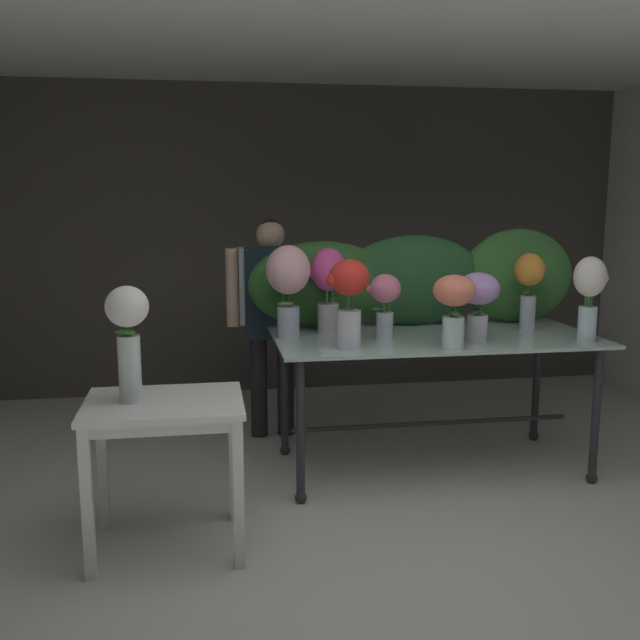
% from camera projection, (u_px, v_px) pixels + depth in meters
% --- Properties ---
extents(ground_plane, '(8.45, 8.45, 0.00)m').
position_uv_depth(ground_plane, '(345.00, 461.00, 4.79)').
color(ground_plane, beige).
extents(wall_back, '(5.83, 0.12, 2.67)m').
position_uv_depth(wall_back, '(304.00, 240.00, 6.42)').
color(wall_back, '#4C4742').
rests_on(wall_back, ground).
extents(ceiling_slab, '(5.95, 3.96, 0.12)m').
position_uv_depth(ceiling_slab, '(348.00, 27.00, 4.31)').
color(ceiling_slab, silver).
rests_on(ceiling_slab, wall_back).
extents(display_table_glass, '(2.00, 0.99, 0.88)m').
position_uv_depth(display_table_glass, '(433.00, 354.00, 4.54)').
color(display_table_glass, '#ABC9BF').
rests_on(display_table_glass, ground).
extents(side_table_white, '(0.76, 0.60, 0.76)m').
position_uv_depth(side_table_white, '(164.00, 421.00, 3.51)').
color(side_table_white, white).
rests_on(side_table_white, ground).
extents(florist, '(0.63, 0.24, 1.57)m').
position_uv_depth(florist, '(271.00, 303.00, 5.13)').
color(florist, '#232328').
rests_on(florist, ground).
extents(foliage_backdrop, '(2.23, 0.31, 0.64)m').
position_uv_depth(foliage_backdrop, '(416.00, 280.00, 4.83)').
color(foliage_backdrop, '#2D6028').
rests_on(foliage_backdrop, display_table_glass).
extents(vase_lilac_hydrangea, '(0.26, 0.25, 0.42)m').
position_uv_depth(vase_lilac_hydrangea, '(478.00, 298.00, 4.28)').
color(vase_lilac_hydrangea, silver).
rests_on(vase_lilac_hydrangea, display_table_glass).
extents(vase_coral_snapdragons, '(0.24, 0.24, 0.43)m').
position_uv_depth(vase_coral_snapdragons, '(453.00, 303.00, 4.08)').
color(vase_coral_snapdragons, silver).
rests_on(vase_coral_snapdragons, display_table_glass).
extents(vase_rosy_dahlias, '(0.20, 0.19, 0.40)m').
position_uv_depth(vase_rosy_dahlias, '(385.00, 300.00, 4.34)').
color(vase_rosy_dahlias, silver).
rests_on(vase_rosy_dahlias, display_table_glass).
extents(vase_blush_lilies, '(0.27, 0.27, 0.57)m').
position_uv_depth(vase_blush_lilies, '(288.00, 280.00, 4.39)').
color(vase_blush_lilies, silver).
rests_on(vase_blush_lilies, display_table_glass).
extents(vase_scarlet_peonies, '(0.25, 0.23, 0.51)m').
position_uv_depth(vase_scarlet_peonies, '(349.00, 295.00, 4.09)').
color(vase_scarlet_peonies, silver).
rests_on(vase_scarlet_peonies, display_table_glass).
extents(vase_ivory_anemones, '(0.22, 0.19, 0.51)m').
position_uv_depth(vase_ivory_anemones, '(589.00, 291.00, 4.27)').
color(vase_ivory_anemones, silver).
rests_on(vase_ivory_anemones, display_table_glass).
extents(vase_fuchsia_stock, '(0.24, 0.22, 0.54)m').
position_uv_depth(vase_fuchsia_stock, '(328.00, 283.00, 4.53)').
color(vase_fuchsia_stock, silver).
rests_on(vase_fuchsia_stock, display_table_glass).
extents(vase_sunset_freesia, '(0.20, 0.19, 0.50)m').
position_uv_depth(vase_sunset_freesia, '(529.00, 283.00, 4.63)').
color(vase_sunset_freesia, silver).
rests_on(vase_sunset_freesia, display_table_glass).
extents(vase_white_roses_tall, '(0.20, 0.20, 0.56)m').
position_uv_depth(vase_white_roses_tall, '(128.00, 332.00, 3.41)').
color(vase_white_roses_tall, silver).
rests_on(vase_white_roses_tall, side_table_white).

